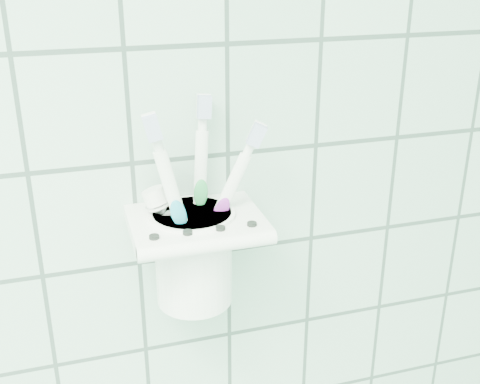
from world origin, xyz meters
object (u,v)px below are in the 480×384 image
object	(u,v)px
cup	(193,253)
toothpaste_tube	(194,235)
toothbrush_orange	(180,204)
toothbrush_pink	(202,209)
holder_bracket	(196,224)
toothbrush_blue	(194,197)

from	to	relation	value
cup	toothpaste_tube	distance (m)	0.03
toothbrush_orange	toothbrush_pink	bearing A→B (deg)	-43.10
holder_bracket	toothpaste_tube	world-z (taller)	toothpaste_tube
holder_bracket	cup	xyz separation A→B (m)	(-0.00, 0.00, -0.03)
toothbrush_pink	toothbrush_orange	bearing A→B (deg)	126.86
cup	toothbrush_blue	size ratio (longest dim) A/B	0.49
toothbrush_orange	toothpaste_tube	bearing A→B (deg)	-48.44
holder_bracket	toothbrush_blue	world-z (taller)	toothbrush_blue
toothbrush_orange	cup	bearing A→B (deg)	-22.19
cup	toothbrush_pink	world-z (taller)	toothbrush_pink
cup	toothbrush_orange	distance (m)	0.05
cup	toothbrush_blue	bearing A→B (deg)	68.27
cup	holder_bracket	bearing A→B (deg)	-58.28
holder_bracket	toothbrush_blue	bearing A→B (deg)	83.15
toothbrush_pink	toothbrush_orange	distance (m)	0.03
holder_bracket	cup	world-z (taller)	same
holder_bracket	toothbrush_pink	xyz separation A→B (m)	(0.00, -0.01, 0.02)
cup	toothbrush_blue	xyz separation A→B (m)	(0.00, 0.01, 0.06)
holder_bracket	toothpaste_tube	size ratio (longest dim) A/B	0.98
cup	toothbrush_orange	size ratio (longest dim) A/B	0.52
cup	toothpaste_tube	bearing A→B (deg)	-94.10
toothbrush_pink	toothpaste_tube	xyz separation A→B (m)	(-0.01, 0.01, -0.03)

